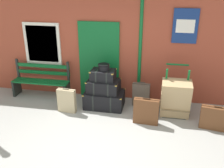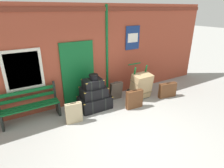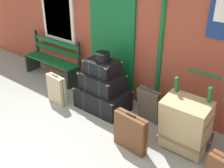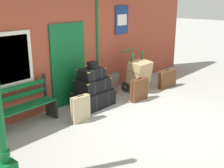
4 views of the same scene
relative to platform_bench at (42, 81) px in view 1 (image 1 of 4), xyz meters
name	(u,v)px [view 1 (image 1 of 4)]	position (x,y,z in m)	size (l,w,h in m)	color
ground_plane	(92,149)	(2.03, -2.16, -0.44)	(60.00, 60.00, 0.00)	gray
brick_facade	(115,40)	(2.01, 0.44, 1.15)	(10.40, 0.35, 3.20)	#9E422D
platform_bench	(42,81)	(0.00, 0.00, 0.00)	(1.60, 0.43, 1.01)	#0F5B28
steamer_trunk_base	(104,99)	(1.88, -0.35, -0.23)	(1.01, 0.66, 0.43)	black
steamer_trunk_middle	(103,86)	(1.87, -0.34, 0.14)	(0.84, 0.59, 0.33)	black
steamer_trunk_top	(103,75)	(1.85, -0.32, 0.43)	(0.62, 0.47, 0.27)	black
round_hatbox	(104,67)	(1.88, -0.34, 0.65)	(0.29, 0.29, 0.17)	black
porters_trolley	(174,102)	(3.66, -0.33, -0.17)	(0.71, 0.63, 1.19)	black
large_brown_trunk	(175,98)	(3.66, -0.50, 0.02)	(0.70, 0.56, 0.93)	tan
suitcase_brown	(216,119)	(4.54, -0.96, -0.18)	(0.69, 0.28, 0.58)	brown
suitcase_charcoal	(67,101)	(1.02, -0.78, -0.14)	(0.47, 0.18, 0.64)	tan
suitcase_tan	(146,111)	(3.00, -0.99, -0.14)	(0.58, 0.19, 0.65)	brown
suitcase_beige	(141,95)	(2.82, -0.15, -0.12)	(0.46, 0.27, 0.68)	#51473D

